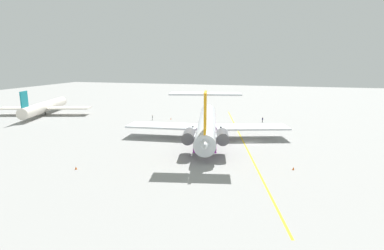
# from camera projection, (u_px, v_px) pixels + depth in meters

# --- Properties ---
(ground) EXTENTS (356.18, 356.18, 0.00)m
(ground) POSITION_uv_depth(u_px,v_px,m) (251.00, 143.00, 75.13)
(ground) COLOR gray
(main_jetliner) EXTENTS (47.53, 42.32, 13.92)m
(main_jetliner) POSITION_uv_depth(u_px,v_px,m) (207.00, 125.00, 77.63)
(main_jetliner) COLOR silver
(main_jetliner) RESTS_ON ground
(airliner_mid_left) EXTENTS (33.47, 33.48, 10.14)m
(airliner_mid_left) POSITION_uv_depth(u_px,v_px,m) (46.00, 106.00, 114.31)
(airliner_mid_left) COLOR silver
(airliner_mid_left) RESTS_ON ground
(ground_crew_near_nose) EXTENTS (0.26, 0.38, 1.66)m
(ground_crew_near_nose) POSITION_uv_depth(u_px,v_px,m) (263.00, 119.00, 99.87)
(ground_crew_near_nose) COLOR black
(ground_crew_near_nose) RESTS_ON ground
(ground_crew_near_tail) EXTENTS (0.42, 0.27, 1.70)m
(ground_crew_near_tail) POSITION_uv_depth(u_px,v_px,m) (152.00, 117.00, 103.29)
(ground_crew_near_tail) COLOR black
(ground_crew_near_tail) RESTS_ON ground
(safety_cone_nose) EXTENTS (0.40, 0.40, 0.55)m
(safety_cone_nose) POSITION_uv_depth(u_px,v_px,m) (76.00, 168.00, 56.71)
(safety_cone_nose) COLOR #EA590F
(safety_cone_nose) RESTS_ON ground
(safety_cone_wingtip) EXTENTS (0.40, 0.40, 0.55)m
(safety_cone_wingtip) POSITION_uv_depth(u_px,v_px,m) (293.00, 168.00, 56.47)
(safety_cone_wingtip) COLOR #EA590F
(safety_cone_wingtip) RESTS_ON ground
(safety_cone_tail) EXTENTS (0.40, 0.40, 0.55)m
(safety_cone_tail) POSITION_uv_depth(u_px,v_px,m) (171.00, 119.00, 105.10)
(safety_cone_tail) COLOR #EA590F
(safety_cone_tail) RESTS_ON ground
(taxiway_centreline) EXTENTS (85.73, 20.50, 0.01)m
(taxiway_centreline) POSITION_uv_depth(u_px,v_px,m) (243.00, 140.00, 77.34)
(taxiway_centreline) COLOR gold
(taxiway_centreline) RESTS_ON ground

